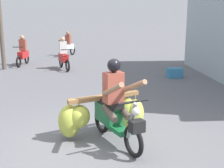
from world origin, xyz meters
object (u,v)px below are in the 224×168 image
at_px(motorbike_distant_ahead_left, 23,53).
at_px(motorbike_distant_far_ahead, 63,56).
at_px(produce_crate, 174,73).
at_px(motorbike_distant_ahead_right, 68,46).
at_px(motorbike_main_loaded, 107,113).

relative_size(motorbike_distant_ahead_left, motorbike_distant_far_ahead, 1.04).
bearing_deg(produce_crate, motorbike_distant_far_ahead, 154.64).
distance_m(motorbike_distant_ahead_right, motorbike_distant_far_ahead, 4.33).
bearing_deg(motorbike_distant_ahead_right, produce_crate, -55.02).
xyz_separation_m(motorbike_distant_ahead_left, produce_crate, (6.34, -3.24, -0.39)).
bearing_deg(motorbike_main_loaded, motorbike_distant_ahead_right, 97.78).
height_order(motorbike_distant_ahead_right, produce_crate, motorbike_distant_ahead_right).
height_order(motorbike_distant_ahead_left, produce_crate, motorbike_distant_ahead_left).
height_order(motorbike_main_loaded, motorbike_distant_far_ahead, motorbike_main_loaded).
xyz_separation_m(motorbike_distant_ahead_right, motorbike_distant_far_ahead, (0.12, -4.33, 0.00)).
bearing_deg(motorbike_distant_far_ahead, produce_crate, -25.36).
xyz_separation_m(motorbike_main_loaded, motorbike_distant_ahead_right, (-1.62, 11.83, 0.05)).
bearing_deg(produce_crate, motorbike_distant_ahead_left, 152.95).
xyz_separation_m(motorbike_distant_ahead_left, motorbike_distant_ahead_right, (1.87, 3.16, 0.00)).
distance_m(motorbike_distant_ahead_left, produce_crate, 7.13).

